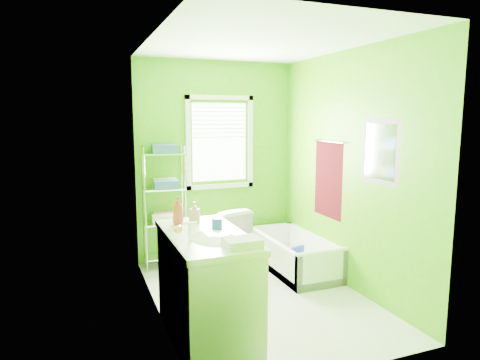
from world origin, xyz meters
name	(u,v)px	position (x,y,z in m)	size (l,w,h in m)	color
ground	(259,297)	(0.00, 0.00, 0.00)	(2.90, 2.90, 0.00)	silver
room_envelope	(260,151)	(0.00, 0.00, 1.55)	(2.14, 2.94, 2.62)	#449407
window	(220,137)	(0.05, 1.42, 1.61)	(0.92, 0.05, 1.22)	white
door	(183,241)	(-1.04, -1.00, 1.00)	(0.09, 0.80, 2.00)	white
right_wall_decor	(347,169)	(1.04, -0.02, 1.32)	(0.04, 1.48, 1.17)	#42070C
bathtub	(294,259)	(0.73, 0.58, 0.14)	(0.64, 1.37, 0.44)	white
toilet	(223,236)	(-0.04, 1.05, 0.39)	(0.43, 0.76, 0.77)	white
vanity	(207,283)	(-0.75, -0.60, 0.49)	(0.63, 1.23, 1.18)	white
wire_shelf_unit	(166,193)	(-0.71, 1.28, 0.94)	(0.54, 0.44, 1.55)	silver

